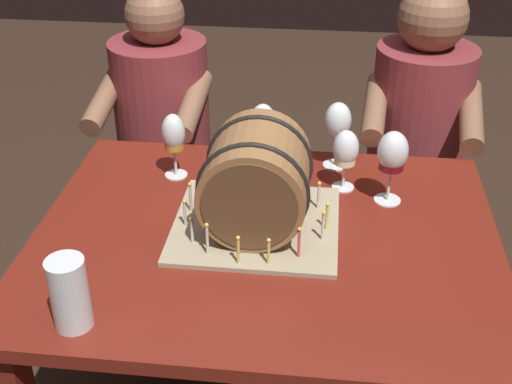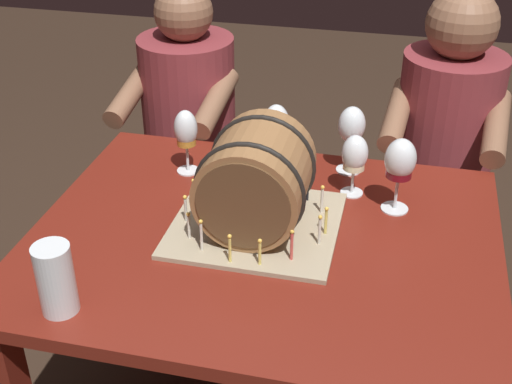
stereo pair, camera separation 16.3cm
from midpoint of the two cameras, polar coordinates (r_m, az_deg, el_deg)
The scene contains 10 objects.
dining_table at distance 1.73m, azimuth -1.95°, elevation -7.08°, with size 1.13×0.90×0.76m.
barrel_cake at distance 1.62m, azimuth -2.88°, elevation 0.66°, with size 0.40×0.38×0.27m.
wine_glass_amber at distance 1.86m, azimuth -9.43°, elevation 4.62°, with size 0.06×0.06×0.19m.
wine_glass_white at distance 1.79m, azimuth 4.95°, elevation 3.39°, with size 0.07×0.07×0.17m.
wine_glass_rose at distance 1.90m, azimuth -1.89°, elevation 5.39°, with size 0.08×0.08×0.19m.
wine_glass_red at distance 1.73m, azimuth 8.76°, elevation 3.05°, with size 0.08×0.08×0.20m.
wine_glass_empty at distance 1.89m, azimuth 4.43°, elevation 5.80°, with size 0.07×0.07×0.20m.
beer_pint at distance 1.43m, azimuth -18.55°, elevation -8.41°, with size 0.08×0.08×0.16m.
person_seated_left at distance 2.47m, azimuth -9.46°, elevation 2.34°, with size 0.38×0.47×1.16m.
person_seated_right at distance 2.38m, azimuth 11.06°, elevation 1.58°, with size 0.38×0.48×1.20m.
Camera 1 is at (0.13, -1.36, 1.70)m, focal length 47.71 mm.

